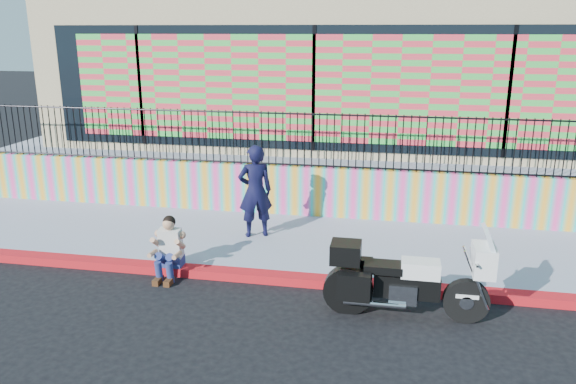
# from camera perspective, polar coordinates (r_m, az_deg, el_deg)

# --- Properties ---
(ground) EXTENTS (90.00, 90.00, 0.00)m
(ground) POSITION_cam_1_polar(r_m,az_deg,el_deg) (9.71, -1.12, -9.11)
(ground) COLOR black
(ground) RESTS_ON ground
(red_curb) EXTENTS (16.00, 0.30, 0.15)m
(red_curb) POSITION_cam_1_polar(r_m,az_deg,el_deg) (9.67, -1.13, -8.71)
(red_curb) COLOR #B70D25
(red_curb) RESTS_ON ground
(sidewalk) EXTENTS (16.00, 3.00, 0.15)m
(sidewalk) POSITION_cam_1_polar(r_m,az_deg,el_deg) (11.16, 0.62, -5.21)
(sidewalk) COLOR #999EB7
(sidewalk) RESTS_ON ground
(mural_wall) EXTENTS (16.00, 0.20, 1.10)m
(mural_wall) POSITION_cam_1_polar(r_m,az_deg,el_deg) (12.46, 1.93, 0.11)
(mural_wall) COLOR #FF439C
(mural_wall) RESTS_ON sidewalk
(metal_fence) EXTENTS (15.80, 0.04, 1.20)m
(metal_fence) POSITION_cam_1_polar(r_m,az_deg,el_deg) (12.19, 1.98, 5.31)
(metal_fence) COLOR black
(metal_fence) RESTS_ON mural_wall
(elevated_platform) EXTENTS (16.00, 10.00, 1.25)m
(elevated_platform) POSITION_cam_1_polar(r_m,az_deg,el_deg) (17.39, 4.54, 4.43)
(elevated_platform) COLOR #999EB7
(elevated_platform) RESTS_ON ground
(storefront_building) EXTENTS (14.00, 8.06, 4.00)m
(storefront_building) POSITION_cam_1_polar(r_m,az_deg,el_deg) (16.84, 4.66, 13.06)
(storefront_building) COLOR tan
(storefront_building) RESTS_ON elevated_platform
(police_motorcycle) EXTENTS (2.39, 0.79, 1.49)m
(police_motorcycle) POSITION_cam_1_polar(r_m,az_deg,el_deg) (8.54, 11.69, -8.54)
(police_motorcycle) COLOR black
(police_motorcycle) RESTS_ON ground
(police_officer) EXTENTS (0.80, 0.68, 1.86)m
(police_officer) POSITION_cam_1_polar(r_m,az_deg,el_deg) (11.09, -3.35, 0.09)
(police_officer) COLOR black
(police_officer) RESTS_ON sidewalk
(seated_man) EXTENTS (0.54, 0.71, 1.06)m
(seated_man) POSITION_cam_1_polar(r_m,az_deg,el_deg) (9.89, -12.10, -6.14)
(seated_man) COLOR navy
(seated_man) RESTS_ON ground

